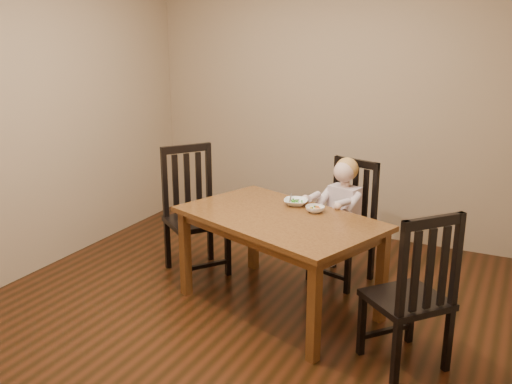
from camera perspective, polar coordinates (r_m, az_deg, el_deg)
The scene contains 9 objects.
room at distance 4.07m, azimuth -1.26°, elevation 5.53°, with size 4.01×4.01×2.71m.
dining_table at distance 4.28m, azimuth 2.33°, elevation -3.51°, with size 1.71×1.35×0.75m.
chair_child at distance 4.90m, azimuth 8.93°, elevation -3.17°, with size 0.54×0.53×1.03m.
chair_left at distance 5.03m, azimuth -6.23°, elevation -2.07°, with size 0.65×0.66×1.11m.
chair_right at distance 3.72m, azimuth 15.39°, elevation -9.85°, with size 0.63×0.63×1.06m.
toddler at distance 4.81m, azimuth 8.66°, elevation -1.65°, with size 0.33×0.42×0.57m, color beige, non-canonical shape.
bowl_peas at distance 4.51m, azimuth 4.01°, elevation -1.02°, with size 0.19×0.19×0.05m, color white.
bowl_veg at distance 4.36m, azimuth 5.93°, elevation -1.71°, with size 0.15×0.15×0.05m, color white.
fork at distance 4.52m, azimuth 3.47°, elevation -0.71°, with size 0.05×0.13×0.05m.
Camera 1 is at (1.85, -3.55, 2.11)m, focal length 40.00 mm.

